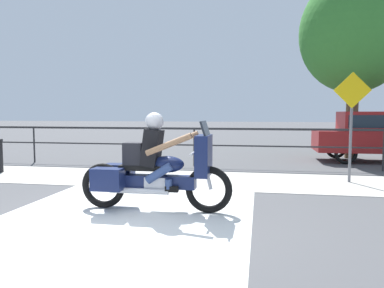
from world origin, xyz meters
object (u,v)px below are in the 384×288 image
at_px(parked_car, 382,134).
at_px(street_sign, 352,112).
at_px(motorcycle, 154,168).
at_px(tree_behind_sign, 355,33).

distance_m(parked_car, street_sign, 4.31).
height_order(motorcycle, parked_car, parked_car).
bearing_deg(parked_car, tree_behind_sign, 129.07).
xyz_separation_m(motorcycle, street_sign, (3.61, 3.08, 0.88)).
bearing_deg(tree_behind_sign, street_sign, -102.94).
distance_m(motorcycle, street_sign, 4.83).
height_order(motorcycle, tree_behind_sign, tree_behind_sign).
bearing_deg(street_sign, tree_behind_sign, 77.06).
relative_size(street_sign, tree_behind_sign, 0.39).
distance_m(motorcycle, parked_car, 8.80).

